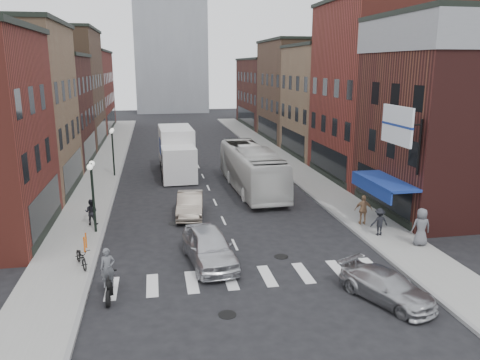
% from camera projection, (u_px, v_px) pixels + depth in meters
% --- Properties ---
extents(ground, '(160.00, 160.00, 0.00)m').
position_uv_depth(ground, '(238.00, 252.00, 23.77)').
color(ground, black).
rests_on(ground, ground).
extents(sidewalk_left, '(3.00, 74.00, 0.15)m').
position_uv_depth(sidewalk_left, '(106.00, 167.00, 43.27)').
color(sidewalk_left, gray).
rests_on(sidewalk_left, ground).
extents(sidewalk_right, '(3.00, 74.00, 0.15)m').
position_uv_depth(sidewalk_right, '(283.00, 160.00, 46.26)').
color(sidewalk_right, gray).
rests_on(sidewalk_right, ground).
extents(curb_left, '(0.20, 74.00, 0.16)m').
position_uv_depth(curb_left, '(122.00, 167.00, 43.55)').
color(curb_left, gray).
rests_on(curb_left, ground).
extents(curb_right, '(0.20, 74.00, 0.16)m').
position_uv_depth(curb_right, '(268.00, 162.00, 46.02)').
color(curb_right, gray).
rests_on(curb_right, ground).
extents(crosswalk_stripes, '(12.00, 2.20, 0.01)m').
position_uv_depth(crosswalk_stripes, '(250.00, 277.00, 20.91)').
color(crosswalk_stripes, silver).
rests_on(crosswalk_stripes, ground).
extents(bldg_left_mid_b, '(10.30, 10.20, 10.30)m').
position_uv_depth(bldg_left_mid_b, '(31.00, 111.00, 42.82)').
color(bldg_left_mid_b, '#401916').
rests_on(bldg_left_mid_b, ground).
extents(bldg_left_far_a, '(10.30, 12.20, 13.30)m').
position_uv_depth(bldg_left_far_a, '(53.00, 89.00, 52.96)').
color(bldg_left_far_a, brown).
rests_on(bldg_left_far_a, ground).
extents(bldg_left_far_b, '(10.30, 16.20, 11.30)m').
position_uv_depth(bldg_left_far_b, '(74.00, 91.00, 66.57)').
color(bldg_left_far_b, maroon).
rests_on(bldg_left_far_b, ground).
extents(bldg_right_corner, '(10.30, 9.20, 12.30)m').
position_uv_depth(bldg_right_corner, '(461.00, 116.00, 29.25)').
color(bldg_right_corner, '#401916').
rests_on(bldg_right_corner, ground).
extents(bldg_right_mid_a, '(10.30, 10.20, 14.30)m').
position_uv_depth(bldg_right_mid_a, '(388.00, 91.00, 38.08)').
color(bldg_right_mid_a, maroon).
rests_on(bldg_right_mid_a, ground).
extents(bldg_right_mid_b, '(10.30, 10.20, 11.30)m').
position_uv_depth(bldg_right_mid_b, '(340.00, 101.00, 47.99)').
color(bldg_right_mid_b, '#8E6B4E').
rests_on(bldg_right_mid_b, ground).
extents(bldg_right_far_a, '(10.30, 12.20, 12.30)m').
position_uv_depth(bldg_right_far_a, '(306.00, 91.00, 58.37)').
color(bldg_right_far_a, brown).
rests_on(bldg_right_far_a, ground).
extents(bldg_right_far_b, '(10.30, 16.20, 10.30)m').
position_uv_depth(bldg_right_far_b, '(277.00, 92.00, 71.98)').
color(bldg_right_far_b, '#401916').
rests_on(bldg_right_far_b, ground).
extents(awning_blue, '(1.80, 5.00, 0.78)m').
position_uv_depth(awning_blue, '(382.00, 182.00, 27.11)').
color(awning_blue, navy).
rests_on(awning_blue, ground).
extents(billboard_sign, '(1.52, 3.00, 3.70)m').
position_uv_depth(billboard_sign, '(398.00, 126.00, 24.30)').
color(billboard_sign, black).
rests_on(billboard_sign, ground).
extents(streetlamp_near, '(0.32, 1.22, 4.11)m').
position_uv_depth(streetlamp_near, '(92.00, 184.00, 25.59)').
color(streetlamp_near, black).
rests_on(streetlamp_near, ground).
extents(streetlamp_far, '(0.32, 1.22, 4.11)m').
position_uv_depth(streetlamp_far, '(112.00, 143.00, 38.96)').
color(streetlamp_far, black).
rests_on(streetlamp_far, ground).
extents(bike_rack, '(0.08, 0.68, 0.80)m').
position_uv_depth(bike_rack, '(85.00, 242.00, 23.54)').
color(bike_rack, '#D8590C').
rests_on(bike_rack, sidewalk_left).
extents(box_truck, '(2.94, 9.13, 3.95)m').
position_uv_depth(box_truck, '(177.00, 152.00, 40.25)').
color(box_truck, white).
rests_on(box_truck, ground).
extents(motorcycle_rider, '(0.64, 2.13, 2.17)m').
position_uv_depth(motorcycle_rider, '(108.00, 275.00, 18.80)').
color(motorcycle_rider, black).
rests_on(motorcycle_rider, ground).
extents(transit_bus, '(3.09, 11.92, 3.30)m').
position_uv_depth(transit_bus, '(252.00, 169.00, 35.27)').
color(transit_bus, silver).
rests_on(transit_bus, ground).
extents(sedan_left_near, '(2.60, 5.18, 1.69)m').
position_uv_depth(sedan_left_near, '(209.00, 247.00, 22.20)').
color(sedan_left_near, silver).
rests_on(sedan_left_near, ground).
extents(sedan_left_far, '(2.04, 4.61, 1.47)m').
position_uv_depth(sedan_left_far, '(190.00, 205.00, 29.30)').
color(sedan_left_far, '#A79987').
rests_on(sedan_left_far, ground).
extents(curb_car, '(3.26, 4.50, 1.21)m').
position_uv_depth(curb_car, '(387.00, 287.00, 18.73)').
color(curb_car, '#AEAFB3').
rests_on(curb_car, ground).
extents(parked_bicycle, '(1.21, 1.87, 0.93)m').
position_uv_depth(parked_bicycle, '(81.00, 257.00, 21.59)').
color(parked_bicycle, black).
rests_on(parked_bicycle, sidewalk_left).
extents(ped_left_solo, '(0.81, 0.57, 1.53)m').
position_uv_depth(ped_left_solo, '(91.00, 212.00, 27.26)').
color(ped_left_solo, black).
rests_on(ped_left_solo, sidewalk_left).
extents(ped_right_a, '(1.00, 0.52, 1.52)m').
position_uv_depth(ped_right_a, '(379.00, 222.00, 25.53)').
color(ped_right_a, black).
rests_on(ped_right_a, sidewalk_right).
extents(ped_right_b, '(1.11, 0.71, 1.76)m').
position_uv_depth(ped_right_b, '(363.00, 210.00, 27.27)').
color(ped_right_b, '#8D6647').
rests_on(ped_right_b, sidewalk_right).
extents(ped_right_c, '(1.04, 0.74, 1.98)m').
position_uv_depth(ped_right_c, '(421.00, 227.00, 24.06)').
color(ped_right_c, '#595A61').
rests_on(ped_right_c, sidewalk_right).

